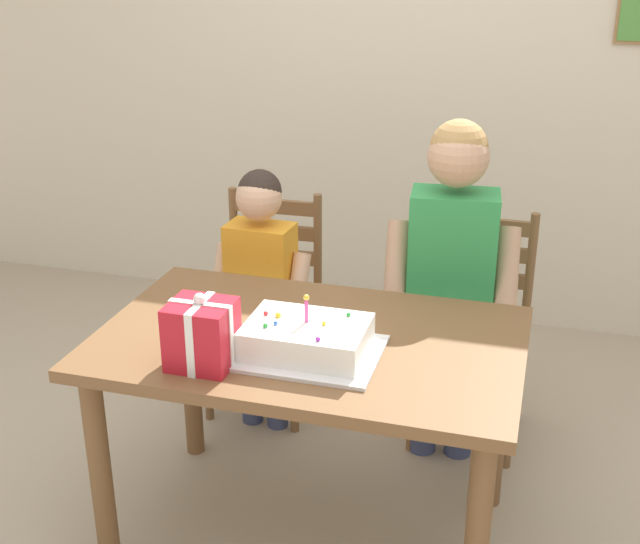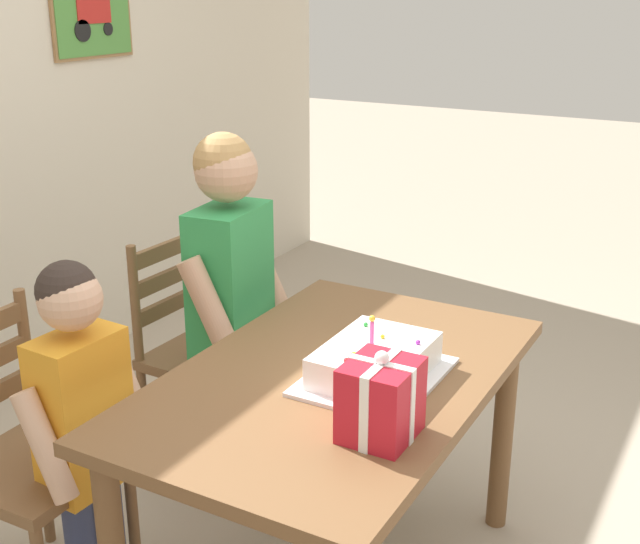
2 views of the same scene
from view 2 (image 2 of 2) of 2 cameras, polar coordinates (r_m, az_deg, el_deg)
The scene contains 7 objects.
dining_table at distance 2.44m, azimuth 0.98°, elevation -9.29°, with size 1.33×0.84×0.76m.
birthday_cake at distance 2.34m, azimuth 3.80°, elevation -6.24°, with size 0.44×0.34×0.19m.
gift_box_red_large at distance 2.04m, azimuth 4.19°, elevation -8.74°, with size 0.19×0.17×0.23m.
chair_left at distance 2.69m, azimuth -19.67°, elevation -12.00°, with size 0.43×0.43×0.92m.
chair_right at distance 3.25m, azimuth -8.09°, elevation -5.35°, with size 0.43×0.43×0.92m.
child_older at distance 2.94m, azimuth -6.15°, elevation -0.60°, with size 0.50×0.30×1.34m.
child_younger at distance 2.49m, azimuth -16.03°, elevation -8.86°, with size 0.41×0.23×1.11m.
Camera 2 is at (-1.89, -1.01, 1.82)m, focal length 46.62 mm.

